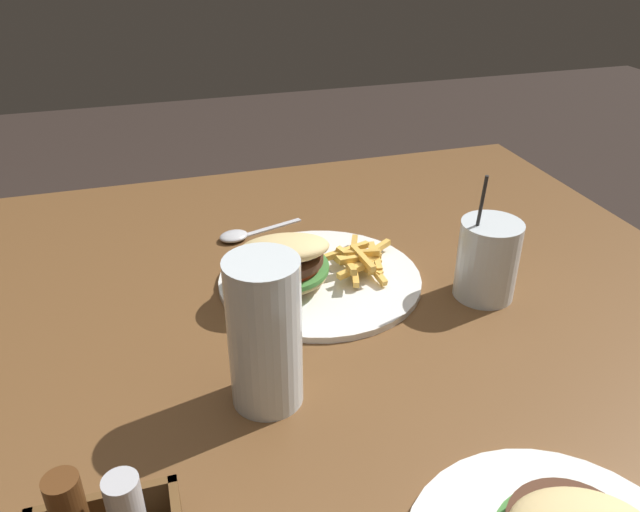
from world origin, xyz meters
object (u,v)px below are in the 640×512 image
(beer_glass, at_px, (265,337))
(juice_glass, at_px, (487,261))
(meal_plate_near, at_px, (302,269))
(spoon, at_px, (238,235))

(beer_glass, distance_m, juice_glass, 0.37)
(meal_plate_near, xyz_separation_m, beer_glass, (0.10, 0.22, 0.06))
(juice_glass, relative_size, spoon, 1.21)
(beer_glass, height_order, spoon, beer_glass)
(beer_glass, height_order, juice_glass, juice_glass)
(beer_glass, bearing_deg, spoon, -95.35)
(spoon, bearing_deg, juice_glass, 121.00)
(beer_glass, distance_m, spoon, 0.41)
(beer_glass, bearing_deg, meal_plate_near, -115.00)
(meal_plate_near, xyz_separation_m, juice_glass, (-0.25, 0.09, 0.02))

